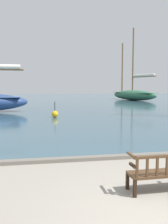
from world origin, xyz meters
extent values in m
plane|color=gray|center=(0.00, 0.00, 0.00)|extent=(160.00, 160.00, 0.00)
cube|color=#385666|center=(0.00, 44.00, 0.04)|extent=(100.00, 80.00, 0.08)
cube|color=slate|center=(0.00, 3.85, 0.06)|extent=(40.00, 0.30, 0.12)
cube|color=black|center=(-0.24, 1.34, 0.21)|extent=(0.07, 0.07, 0.42)
cube|color=black|center=(-0.23, 0.89, 0.21)|extent=(0.07, 0.07, 0.42)
cube|color=#4C331E|center=(0.53, 1.12, 0.42)|extent=(1.61, 0.55, 0.06)
cube|color=#4C331E|center=(0.53, 0.90, 0.89)|extent=(1.60, 0.08, 0.06)
cube|color=#4C331E|center=(-0.19, 0.89, 0.66)|extent=(0.06, 0.04, 0.41)
cube|color=#4C331E|center=(0.05, 0.90, 0.66)|extent=(0.06, 0.04, 0.41)
cube|color=#4C331E|center=(0.29, 0.90, 0.66)|extent=(0.06, 0.04, 0.41)
cube|color=#4C331E|center=(0.53, 0.90, 0.66)|extent=(0.06, 0.04, 0.41)
cube|color=black|center=(-0.24, 1.02, 0.69)|extent=(0.06, 0.30, 0.06)
cube|color=#4C331E|center=(-0.24, 1.11, 0.90)|extent=(0.07, 0.47, 0.04)
ellipsoid|color=#2D6647|center=(14.52, 38.71, 0.98)|extent=(6.06, 11.64, 1.80)
cube|color=#5B9375|center=(14.52, 38.71, 1.47)|extent=(5.00, 10.14, 0.08)
cylinder|color=brown|center=(14.43, 38.98, 7.21)|extent=(0.27, 0.27, 11.38)
cylinder|color=brown|center=(15.33, 36.23, 4.23)|extent=(2.00, 5.56, 0.21)
cylinder|color=silver|center=(15.33, 36.23, 4.44)|extent=(2.02, 5.08, 0.43)
cylinder|color=brown|center=(13.46, 41.96, 6.11)|extent=(0.27, 0.27, 9.20)
sphere|color=gold|center=(-1.10, 15.23, 0.34)|extent=(0.53, 0.53, 0.53)
cylinder|color=#2D2D33|center=(-1.10, 15.23, 0.96)|extent=(0.06, 0.06, 0.70)
camera|label=1|loc=(-2.28, -4.15, 2.44)|focal=40.00mm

